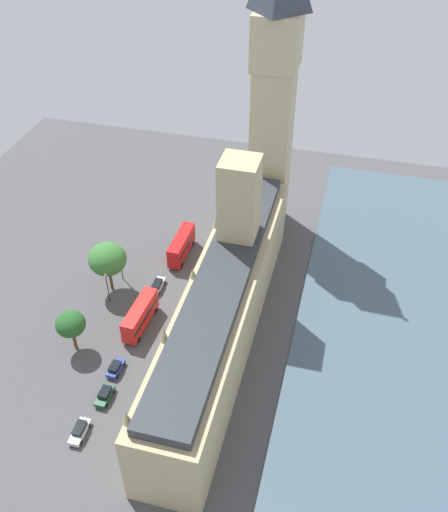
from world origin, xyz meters
The scene contains 16 objects.
ground_plane centered at (0.00, 0.00, 0.00)m, with size 140.86×140.86×0.00m, color #4C4C4F.
river_thames centered at (-34.69, 0.00, 0.12)m, with size 41.47×126.77×0.25m, color #475B6B.
parliament_building centered at (-1.99, -1.22, 8.09)m, with size 10.80×62.81×29.40m.
clock_tower centered at (-2.65, -36.35, 31.80)m, with size 8.68×8.68×61.39m.
double_decker_bus_near_tower centered at (11.93, -20.19, 2.63)m, with size 2.83×10.55×4.75m.
car_silver_far_end centered at (13.31, -9.27, 0.89)m, with size 1.85×4.71×1.74m.
double_decker_bus_midblock centered at (12.89, 0.64, 2.63)m, with size 3.15×10.63×4.75m.
car_blue_opposite_hall centered at (13.23, 11.46, 0.88)m, with size 1.98×4.10×1.74m.
car_dark_green_corner centered at (12.72, 16.94, 0.89)m, with size 1.93×4.26×1.74m.
car_white_by_river_gate centered at (13.72, 23.87, 0.89)m, with size 1.87×4.57×1.74m.
pedestrian_leading centered at (6.45, -17.94, 0.73)m, with size 0.59×0.49×1.62m.
pedestrian_trailing centered at (5.44, -8.09, 0.69)m, with size 0.64×0.64×1.54m.
plane_tree_under_trees centered at (21.84, -7.12, 7.41)m, with size 7.08×7.08×10.44m.
plane_tree_kerbside centered at (21.92, 8.38, 5.81)m, with size 5.04×5.04×8.00m.
street_lamp_slot_10 centered at (20.85, -3.68, 4.79)m, with size 0.56×0.56×6.95m.
street_lamp_slot_11 centered at (20.92, -10.25, 4.06)m, with size 0.56×0.56×5.75m.
Camera 1 is at (-19.26, 65.35, 74.85)m, focal length 39.88 mm.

